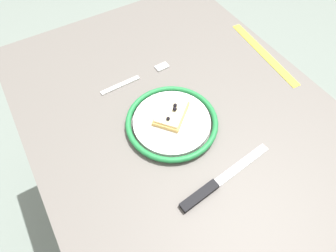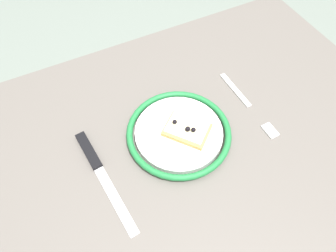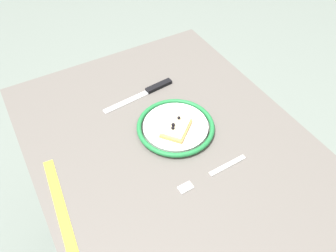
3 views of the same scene
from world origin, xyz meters
name	(u,v)px [view 2 (image 2 of 3)]	position (x,y,z in m)	size (l,w,h in m)	color
ground_plane	(186,234)	(0.00, 0.00, 0.00)	(6.00, 6.00, 0.00)	slate
dining_table	(199,164)	(0.00, 0.00, 0.63)	(0.92, 0.72, 0.73)	#5B5651
plate	(179,133)	(0.04, -0.04, 0.74)	(0.22, 0.22, 0.02)	white
pizza_slice_near	(187,129)	(0.02, -0.03, 0.76)	(0.11, 0.11, 0.03)	tan
knife	(96,163)	(0.22, -0.05, 0.74)	(0.04, 0.24, 0.01)	silver
fork	(248,104)	(-0.14, -0.04, 0.73)	(0.02, 0.20, 0.00)	silver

